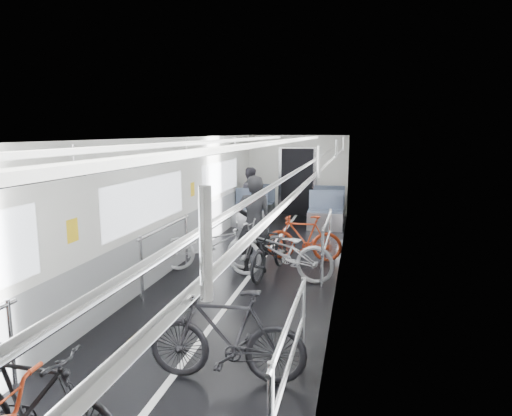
{
  "coord_description": "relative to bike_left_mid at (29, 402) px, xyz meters",
  "views": [
    {
      "loc": [
        1.8,
        -6.65,
        2.5
      ],
      "look_at": [
        0.0,
        1.32,
        1.13
      ],
      "focal_mm": 32.0,
      "sensor_mm": 36.0,
      "label": 1
    }
  ],
  "objects": [
    {
      "name": "car_shell",
      "position": [
        0.6,
        5.7,
        0.67
      ],
      "size": [
        3.02,
        14.01,
        2.41
      ],
      "color": "black",
      "rests_on": "ground"
    },
    {
      "name": "bike_left_mid",
      "position": [
        0.0,
        0.0,
        0.0
      ],
      "size": [
        1.54,
        0.46,
        0.92
      ],
      "primitive_type": "imported",
      "rotation": [
        0.0,
        0.0,
        1.55
      ],
      "color": "black",
      "rests_on": "floor"
    },
    {
      "name": "bike_left_far",
      "position": [
        -0.19,
        4.98,
        0.02
      ],
      "size": [
        1.91,
        1.1,
        0.95
      ],
      "primitive_type": "imported",
      "rotation": [
        0.0,
        0.0,
        1.84
      ],
      "color": "silver",
      "rests_on": "floor"
    },
    {
      "name": "bike_right_near",
      "position": [
        1.16,
        1.4,
        0.03
      ],
      "size": [
        1.65,
        0.57,
        0.97
      ],
      "primitive_type": "imported",
      "rotation": [
        0.0,
        0.0,
        -1.5
      ],
      "color": "black",
      "rests_on": "floor"
    },
    {
      "name": "bike_right_mid",
      "position": [
        1.12,
        4.67,
        0.04
      ],
      "size": [
        1.98,
        0.92,
        1.0
      ],
      "primitive_type": "imported",
      "rotation": [
        0.0,
        0.0,
        -1.71
      ],
      "color": "#A3A3A7",
      "rests_on": "floor"
    },
    {
      "name": "bike_right_far",
      "position": [
        1.39,
        5.96,
        -0.01
      ],
      "size": [
        1.5,
        0.43,
        0.9
      ],
      "primitive_type": "imported",
      "rotation": [
        0.0,
        0.0,
        -1.58
      ],
      "color": "#AD3315",
      "rests_on": "floor"
    },
    {
      "name": "bike_aisle",
      "position": [
        0.93,
        4.94,
        -0.02
      ],
      "size": [
        0.86,
        1.74,
        0.88
      ],
      "primitive_type": "imported",
      "rotation": [
        0.0,
        0.0,
        -0.17
      ],
      "color": "black",
      "rests_on": "floor"
    },
    {
      "name": "person_standing",
      "position": [
        0.61,
        5.04,
        0.42
      ],
      "size": [
        0.71,
        0.54,
        1.75
      ],
      "primitive_type": "imported",
      "rotation": [
        0.0,
        0.0,
        3.35
      ],
      "color": "black",
      "rests_on": "floor"
    },
    {
      "name": "person_seated",
      "position": [
        -0.52,
        9.37,
        0.31
      ],
      "size": [
        0.87,
        0.75,
        1.54
      ],
      "primitive_type": "imported",
      "rotation": [
        0.0,
        0.0,
        3.39
      ],
      "color": "#29272E",
      "rests_on": "floor"
    }
  ]
}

